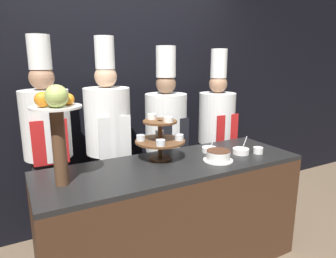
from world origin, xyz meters
TOP-DOWN VIEW (x-y plane):
  - wall_back at (0.00, 1.34)m, footprint 10.00×0.06m
  - buffet_counter at (0.00, 0.34)m, footprint 2.05×0.68m
  - tiered_stand at (-0.05, 0.47)m, footprint 0.40×0.40m
  - fruit_pedestal at (-0.83, 0.32)m, footprint 0.31×0.31m
  - cake_round at (0.33, 0.23)m, footprint 0.23×0.23m
  - cup_white at (0.75, 0.22)m, footprint 0.08×0.08m
  - serving_bowl_near at (0.61, 0.28)m, footprint 0.14×0.14m
  - serving_bowl_far at (0.41, 0.44)m, footprint 0.13×0.13m
  - chef_left at (-0.83, 0.96)m, footprint 0.38×0.38m
  - chef_center_left at (-0.32, 0.96)m, footprint 0.40×0.40m
  - chef_center_right at (0.26, 0.96)m, footprint 0.40×0.40m
  - chef_right at (0.88, 0.96)m, footprint 0.38×0.38m

SIDE VIEW (x-z plane):
  - buffet_counter at x=0.00m, z-range 0.00..0.91m
  - serving_bowl_far at x=0.41m, z-range 0.86..1.00m
  - serving_bowl_near at x=0.61m, z-range 0.86..1.00m
  - cup_white at x=0.75m, z-range 0.91..0.96m
  - chef_right at x=0.88m, z-range 0.04..1.84m
  - cake_round at x=0.33m, z-range 0.90..0.99m
  - chef_center_right at x=0.26m, z-range 0.05..1.86m
  - chef_center_left at x=-0.32m, z-range 0.06..1.94m
  - chef_left at x=-0.83m, z-range 0.08..1.95m
  - tiered_stand at x=-0.05m, z-range 0.91..1.27m
  - fruit_pedestal at x=-0.83m, z-range 1.02..1.66m
  - wall_back at x=0.00m, z-range 0.00..2.80m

